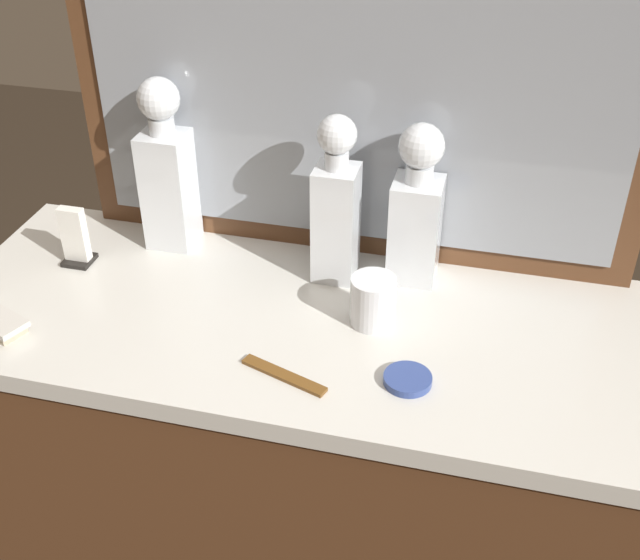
# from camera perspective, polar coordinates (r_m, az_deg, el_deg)

# --- Properties ---
(dresser) EXTENTS (1.28, 0.50, 0.93)m
(dresser) POSITION_cam_1_polar(r_m,az_deg,el_deg) (1.62, 0.00, -16.05)
(dresser) COLOR brown
(dresser) RESTS_ON ground_plane
(dresser_mirror) EXTENTS (1.00, 0.03, 0.56)m
(dresser_mirror) POSITION_cam_1_polar(r_m,az_deg,el_deg) (1.36, 2.41, 12.35)
(dresser_mirror) COLOR brown
(dresser_mirror) RESTS_ON dresser
(crystal_decanter_rear) EXTENTS (0.08, 0.08, 0.29)m
(crystal_decanter_rear) POSITION_cam_1_polar(r_m,az_deg,el_deg) (1.36, 6.89, 4.37)
(crystal_decanter_rear) COLOR white
(crystal_decanter_rear) RESTS_ON dresser
(crystal_decanter_center) EXTENTS (0.08, 0.08, 0.32)m
(crystal_decanter_center) POSITION_cam_1_polar(r_m,az_deg,el_deg) (1.47, -10.84, 7.11)
(crystal_decanter_center) COLOR white
(crystal_decanter_center) RESTS_ON dresser
(crystal_decanter_left) EXTENTS (0.07, 0.07, 0.30)m
(crystal_decanter_left) POSITION_cam_1_polar(r_m,az_deg,el_deg) (1.35, 1.15, 4.66)
(crystal_decanter_left) COLOR white
(crystal_decanter_left) RESTS_ON dresser
(crystal_tumbler_right) EXTENTS (0.07, 0.07, 0.08)m
(crystal_tumbler_right) POSITION_cam_1_polar(r_m,az_deg,el_deg) (1.28, 3.82, -1.64)
(crystal_tumbler_right) COLOR white
(crystal_tumbler_right) RESTS_ON dresser
(porcelain_dish) EXTENTS (0.07, 0.07, 0.01)m
(porcelain_dish) POSITION_cam_1_polar(r_m,az_deg,el_deg) (1.19, 6.30, -7.09)
(porcelain_dish) COLOR #33478C
(porcelain_dish) RESTS_ON dresser
(tortoiseshell_comb) EXTENTS (0.14, 0.07, 0.01)m
(tortoiseshell_comb) POSITION_cam_1_polar(r_m,az_deg,el_deg) (1.19, -2.61, -6.84)
(tortoiseshell_comb) COLOR brown
(tortoiseshell_comb) RESTS_ON dresser
(napkin_holder) EXTENTS (0.05, 0.05, 0.11)m
(napkin_holder) POSITION_cam_1_polar(r_m,az_deg,el_deg) (1.49, -17.12, 2.75)
(napkin_holder) COLOR black
(napkin_holder) RESTS_ON dresser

